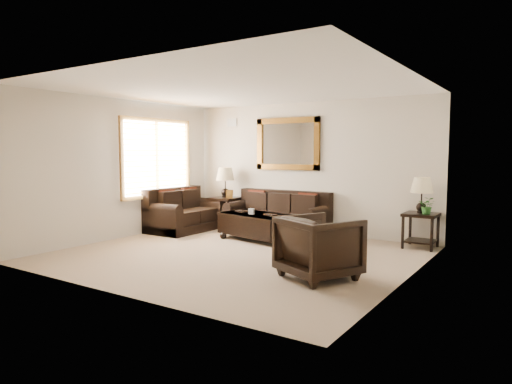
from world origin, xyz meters
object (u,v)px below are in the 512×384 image
Objects in this scene: sofa at (278,218)px; coffee_table at (257,224)px; end_table_left at (225,188)px; end_table_right at (421,202)px; armchair at (319,244)px; loveseat at (184,215)px.

sofa reaches higher than coffee_table.
sofa is 1.52m from end_table_left.
sofa is 2.89m from end_table_right.
sofa is at bearing -178.02° from end_table_right.
armchair is at bearing -36.93° from end_table_left.
armchair reaches higher than sofa.
end_table_right reaches higher than coffee_table.
armchair is at bearing -27.82° from coffee_table.
loveseat is 1.14m from end_table_left.
armchair is (3.60, -2.71, -0.41)m from end_table_left.
loveseat is at bearing -156.37° from sofa.
end_table_right is at bearing 30.15° from coffee_table.
end_table_left reaches higher than coffee_table.
sofa is 3.42m from armchair.
end_table_right reaches higher than armchair.
loveseat is 1.30× the size of end_table_right.
end_table_right is 1.35× the size of armchair.
sofa is 1.33× the size of coffee_table.
coffee_table is 1.73× the size of armchair.
end_table_right is 3.01m from coffee_table.
coffee_table is at bearing -161.84° from end_table_right.
end_table_right is at bearing 0.30° from end_table_left.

